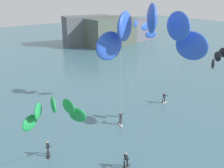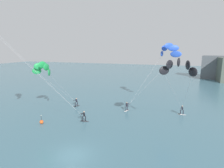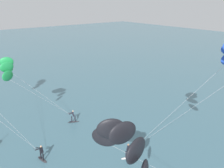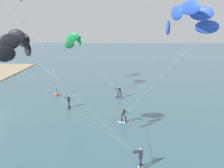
# 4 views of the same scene
# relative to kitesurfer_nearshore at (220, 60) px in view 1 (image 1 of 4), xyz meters

# --- Properties ---
(kitesurfer_nearshore) EXTENTS (4.46, 10.33, 10.24)m
(kitesurfer_nearshore) POSITION_rel_kitesurfer_nearshore_xyz_m (0.00, 0.00, 0.00)
(kitesurfer_nearshore) COLOR white
(kitesurfer_nearshore) RESTS_ON ground
(kitesurfer_mid_water) EXTENTS (4.84, 8.70, 9.32)m
(kitesurfer_mid_water) POSITION_rel_kitesurfer_nearshore_xyz_m (-20.46, 0.65, -0.88)
(kitesurfer_mid_water) COLOR #333338
(kitesurfer_mid_water) RESTS_ON ground
(kitesurfer_far_out) EXTENTS (9.65, 11.02, 15.89)m
(kitesurfer_far_out) POSITION_rel_kitesurfer_nearshore_xyz_m (-20.04, -8.04, 5.35)
(kitesurfer_far_out) COLOR #333338
(kitesurfer_far_out) RESTS_ON ground
(kitesurfer_downwind) EXTENTS (9.40, 8.37, 12.36)m
(kitesurfer_downwind) POSITION_rel_kitesurfer_nearshore_xyz_m (-1.93, 12.21, 1.96)
(kitesurfer_downwind) COLOR white
(kitesurfer_downwind) RESTS_ON ground
(distant_headland) EXTENTS (31.19, 15.54, 8.78)m
(distant_headland) POSITION_rel_kitesurfer_nearshore_xyz_m (23.79, 52.07, -4.92)
(distant_headland) COLOR slate
(distant_headland) RESTS_ON ground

